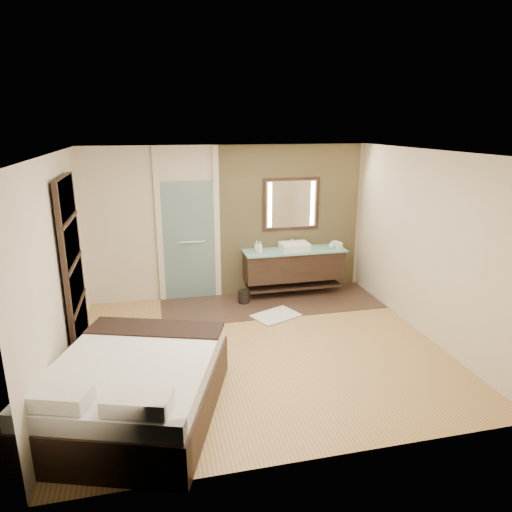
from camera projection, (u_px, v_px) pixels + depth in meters
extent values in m
plane|color=olive|center=(259.00, 349.00, 6.40)|extent=(5.00, 5.00, 0.00)
cube|color=#39251F|center=(271.00, 303.00, 8.03)|extent=(3.80, 1.30, 0.01)
cube|color=#A08D5B|center=(290.00, 220.00, 8.33)|extent=(2.60, 0.08, 2.70)
cube|color=black|center=(294.00, 265.00, 8.28)|extent=(1.80, 0.50, 0.50)
cube|color=black|center=(293.00, 285.00, 8.39)|extent=(1.71, 0.45, 0.04)
cube|color=#92E0D5|center=(294.00, 251.00, 8.18)|extent=(1.85, 0.55, 0.03)
cube|color=white|center=(295.00, 246.00, 8.16)|extent=(0.50, 0.38, 0.13)
cylinder|color=silver|center=(291.00, 243.00, 8.33)|extent=(0.03, 0.03, 0.18)
cylinder|color=silver|center=(292.00, 239.00, 8.27)|extent=(0.02, 0.10, 0.02)
cube|color=black|center=(291.00, 204.00, 8.20)|extent=(1.06, 0.03, 0.96)
cube|color=white|center=(291.00, 204.00, 8.19)|extent=(0.94, 0.01, 0.84)
cube|color=#FFE7BF|center=(270.00, 205.00, 8.10)|extent=(0.07, 0.01, 0.80)
cube|color=#FFE7BF|center=(312.00, 203.00, 8.27)|extent=(0.07, 0.01, 0.80)
cube|color=#9EC8C4|center=(189.00, 242.00, 8.01)|extent=(0.90, 0.05, 2.10)
cylinder|color=silver|center=(192.00, 242.00, 7.97)|extent=(0.45, 0.03, 0.03)
cube|color=beige|center=(159.00, 226.00, 7.83)|extent=(0.10, 0.08, 2.70)
cube|color=beige|center=(217.00, 223.00, 8.04)|extent=(0.10, 0.08, 2.70)
cube|color=black|center=(73.00, 267.00, 6.11)|extent=(0.06, 1.20, 2.40)
cube|color=beige|center=(81.00, 323.00, 6.34)|extent=(0.02, 1.06, 0.52)
cube|color=beige|center=(76.00, 284.00, 6.18)|extent=(0.02, 1.06, 0.52)
cube|color=beige|center=(72.00, 242.00, 6.01)|extent=(0.02, 1.06, 0.52)
cube|color=beige|center=(66.00, 197.00, 5.85)|extent=(0.02, 1.06, 0.52)
cube|color=black|center=(135.00, 395.00, 4.91)|extent=(2.26, 2.52, 0.46)
cube|color=white|center=(133.00, 369.00, 4.82)|extent=(2.19, 2.45, 0.19)
cube|color=black|center=(156.00, 329.00, 5.54)|extent=(1.68, 0.97, 0.04)
cube|color=white|center=(57.00, 397.00, 4.01)|extent=(0.64, 0.48, 0.15)
cube|color=white|center=(138.00, 402.00, 3.93)|extent=(0.64, 0.48, 0.15)
cube|color=silver|center=(276.00, 316.00, 7.47)|extent=(0.86, 0.75, 0.02)
cylinder|color=black|center=(243.00, 297.00, 8.00)|extent=(0.24, 0.24, 0.24)
cube|color=white|center=(338.00, 245.00, 8.31)|extent=(0.13, 0.13, 0.10)
imported|color=white|center=(260.00, 247.00, 7.95)|extent=(0.10, 0.10, 0.20)
imported|color=#B2B2B2|center=(257.00, 246.00, 8.11)|extent=(0.09, 0.09, 0.18)
imported|color=silver|center=(331.00, 245.00, 8.26)|extent=(0.12, 0.12, 0.13)
imported|color=white|center=(335.00, 243.00, 8.43)|extent=(0.15, 0.15, 0.09)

